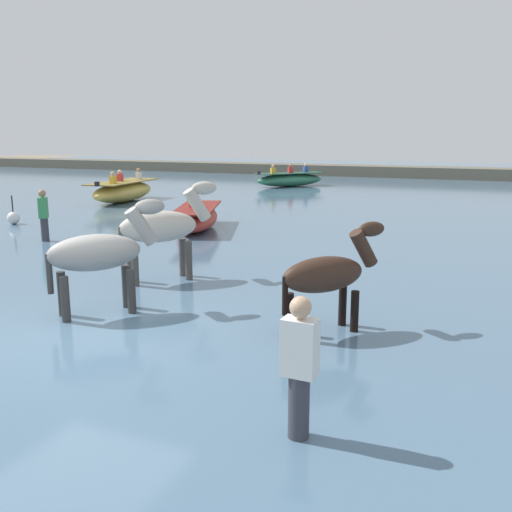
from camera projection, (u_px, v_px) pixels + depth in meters
ground_plane at (76, 353)px, 8.05m from camera, size 120.00×120.00×0.00m
water_surface at (301, 233)px, 17.02m from camera, size 90.00×90.00×0.26m
horse_lead_pinto at (163, 229)px, 10.83m from camera, size 1.56×1.70×2.14m
horse_trailing_grey at (100, 255)px, 8.78m from camera, size 1.47×1.63×2.04m
horse_flank_dark_bay at (328, 277)px, 7.97m from camera, size 1.32×1.44×1.81m
boat_mid_channel at (197, 218)px, 16.88m from camera, size 2.31×3.72×1.14m
boat_distant_east at (290, 179)px, 30.80m from camera, size 3.50×3.87×1.21m
boat_near_starboard at (123, 191)px, 23.85m from camera, size 1.97×4.32×1.33m
person_wading_close at (299, 377)px, 5.19m from camera, size 0.33×0.21×1.63m
person_onlooker_right at (44, 218)px, 14.93m from camera, size 0.34×0.38×1.63m
channel_buoy at (13, 218)px, 17.83m from camera, size 0.39×0.39×0.90m
far_shoreline at (411, 174)px, 37.29m from camera, size 80.00×2.40×0.97m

